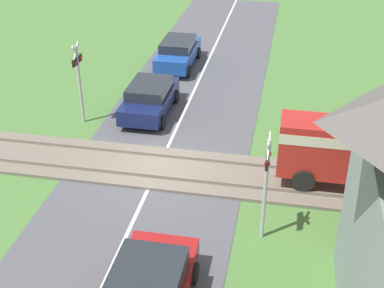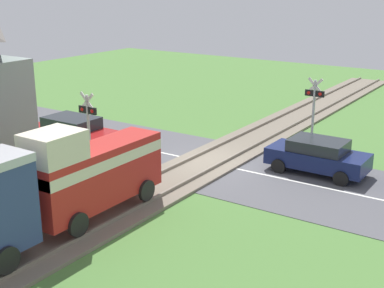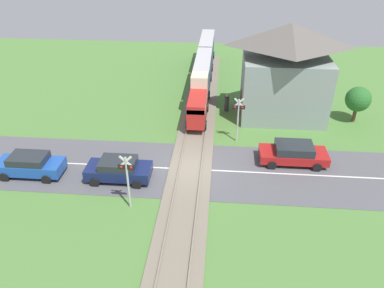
{
  "view_description": "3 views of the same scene",
  "coord_description": "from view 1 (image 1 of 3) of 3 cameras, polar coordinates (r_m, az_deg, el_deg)",
  "views": [
    {
      "loc": [
        15.95,
        4.38,
        10.48
      ],
      "look_at": [
        0.0,
        1.28,
        1.2
      ],
      "focal_mm": 50.0,
      "sensor_mm": 36.0,
      "label": 1
    },
    {
      "loc": [
        -11.68,
        18.68,
        7.63
      ],
      "look_at": [
        0.0,
        1.28,
        1.2
      ],
      "focal_mm": 50.0,
      "sensor_mm": 36.0,
      "label": 2
    },
    {
      "loc": [
        1.84,
        -20.26,
        14.09
      ],
      "look_at": [
        0.0,
        1.28,
        1.2
      ],
      "focal_mm": 35.0,
      "sensor_mm": 36.0,
      "label": 3
    }
  ],
  "objects": [
    {
      "name": "ground_plane",
      "position": [
        19.58,
        -3.69,
        -2.7
      ],
      "size": [
        60.0,
        60.0,
        0.0
      ],
      "primitive_type": "plane",
      "color": "#4C7A38"
    },
    {
      "name": "road_surface",
      "position": [
        19.57,
        -3.69,
        -2.67
      ],
      "size": [
        48.0,
        6.4,
        0.02
      ],
      "color": "#515156",
      "rests_on": "ground_plane"
    },
    {
      "name": "track_bed",
      "position": [
        19.54,
        -3.69,
        -2.53
      ],
      "size": [
        2.8,
        48.0,
        0.24
      ],
      "color": "#756B5B",
      "rests_on": "ground_plane"
    },
    {
      "name": "car_near_crossing",
      "position": [
        23.27,
        -4.54,
        4.96
      ],
      "size": [
        4.05,
        1.93,
        1.44
      ],
      "color": "#141E4C",
      "rests_on": "ground_plane"
    },
    {
      "name": "car_behind_queue",
      "position": [
        28.44,
        -1.5,
        9.77
      ],
      "size": [
        4.21,
        1.86,
        1.46
      ],
      "color": "#1E4CA8",
      "rests_on": "ground_plane"
    },
    {
      "name": "crossing_signal_west_approach",
      "position": [
        22.4,
        -12.02,
        7.4
      ],
      "size": [
        0.9,
        0.18,
        3.48
      ],
      "color": "#B7B7B7",
      "rests_on": "ground_plane"
    },
    {
      "name": "crossing_signal_east_approach",
      "position": [
        15.29,
        7.94,
        -3.33
      ],
      "size": [
        0.9,
        0.18,
        3.48
      ],
      "color": "#B7B7B7",
      "rests_on": "ground_plane"
    }
  ]
}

